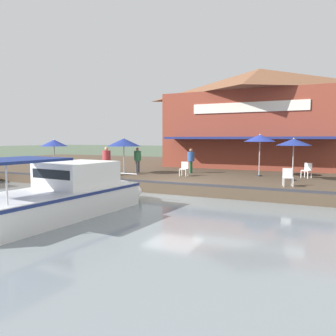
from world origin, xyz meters
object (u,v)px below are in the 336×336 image
cafe_chair_facing_river (82,165)px  patio_umbrella_mid_patio_left (260,138)px  waterfront_restaurant (258,117)px  cafe_chair_back_row_seat (184,168)px  cafe_chair_mid_patio (108,168)px  patio_umbrella_near_quay_edge (294,142)px  patio_umbrella_by_entrance (124,142)px  cafe_chair_under_first_umbrella (288,176)px  person_mid_patio (191,158)px  motorboat_mid_row (71,194)px  mooring_post (99,171)px  person_near_entrance (107,157)px  person_at_quay_edge (138,157)px  patio_umbrella_mid_patio_right (54,143)px  cafe_chair_beside_entrance (307,170)px

cafe_chair_facing_river → patio_umbrella_mid_patio_left: bearing=103.9°
waterfront_restaurant → cafe_chair_back_row_seat: 10.56m
cafe_chair_mid_patio → patio_umbrella_near_quay_edge: bearing=103.7°
patio_umbrella_by_entrance → cafe_chair_facing_river: (0.61, -2.93, -1.53)m
cafe_chair_under_first_umbrella → person_mid_patio: (-3.71, -6.34, 0.51)m
motorboat_mid_row → mooring_post: (-5.48, -2.84, 0.27)m
cafe_chair_mid_patio → person_near_entrance: size_ratio=0.49×
person_mid_patio → motorboat_mid_row: bearing=-3.8°
patio_umbrella_by_entrance → person_near_entrance: 1.58m
cafe_chair_under_first_umbrella → motorboat_mid_row: (6.86, -7.03, -0.31)m
waterfront_restaurant → person_at_quay_edge: 11.44m
patio_umbrella_by_entrance → cafe_chair_facing_river: patio_umbrella_by_entrance is taller
waterfront_restaurant → patio_umbrella_mid_patio_right: (10.65, -11.94, -2.10)m
patio_umbrella_mid_patio_left → cafe_chair_under_first_umbrella: patio_umbrella_mid_patio_left is taller
patio_umbrella_mid_patio_left → cafe_chair_beside_entrance: (-0.25, 2.64, -1.79)m
patio_umbrella_by_entrance → person_at_quay_edge: size_ratio=1.39×
patio_umbrella_mid_patio_right → cafe_chair_under_first_umbrella: size_ratio=2.61×
cafe_chair_beside_entrance → cafe_chair_back_row_seat: 7.07m
patio_umbrella_mid_patio_left → patio_umbrella_near_quay_edge: patio_umbrella_mid_patio_left is taller
patio_umbrella_near_quay_edge → cafe_chair_facing_river: bearing=-83.7°
motorboat_mid_row → patio_umbrella_by_entrance: bearing=-159.8°
waterfront_restaurant → cafe_chair_beside_entrance: 9.27m
cafe_chair_mid_patio → person_at_quay_edge: 2.54m
patio_umbrella_mid_patio_right → motorboat_mid_row: size_ratio=0.28×
patio_umbrella_near_quay_edge → cafe_chair_beside_entrance: patio_umbrella_near_quay_edge is taller
patio_umbrella_mid_patio_right → waterfront_restaurant: bearing=131.7°
patio_umbrella_by_entrance → person_at_quay_edge: bearing=141.0°
patio_umbrella_mid_patio_right → person_at_quay_edge: bearing=104.4°
waterfront_restaurant → cafe_chair_beside_entrance: (7.51, 4.11, -3.56)m
cafe_chair_beside_entrance → patio_umbrella_mid_patio_right: bearing=-78.9°
cafe_chair_mid_patio → cafe_chair_back_row_seat: (-1.97, 4.16, 0.00)m
waterfront_restaurant → patio_umbrella_mid_patio_right: 16.14m
patio_umbrella_mid_patio_left → patio_umbrella_near_quay_edge: (1.31, 1.99, -0.22)m
cafe_chair_beside_entrance → person_at_quay_edge: person_at_quay_edge is taller
patio_umbrella_by_entrance → person_near_entrance: bearing=-23.8°
patio_umbrella_mid_patio_right → cafe_chair_mid_patio: 5.42m
waterfront_restaurant → cafe_chair_under_first_umbrella: 12.55m
motorboat_mid_row → cafe_chair_beside_entrance: bearing=144.7°
waterfront_restaurant → cafe_chair_mid_patio: (11.56, -6.81, -3.56)m
patio_umbrella_mid_patio_left → person_near_entrance: patio_umbrella_mid_patio_left is taller
cafe_chair_facing_river → mooring_post: bearing=53.3°
patio_umbrella_mid_patio_left → person_mid_patio: size_ratio=1.58×
patio_umbrella_mid_patio_left → cafe_chair_under_first_umbrella: size_ratio=2.97×
waterfront_restaurant → person_near_entrance: bearing=-33.2°
patio_umbrella_mid_patio_left → cafe_chair_under_first_umbrella: 4.62m
cafe_chair_facing_river → patio_umbrella_mid_patio_right: bearing=-86.3°
cafe_chair_facing_river → cafe_chair_back_row_seat: bearing=97.5°
cafe_chair_under_first_umbrella → cafe_chair_back_row_seat: bearing=-107.8°
mooring_post → motorboat_mid_row: bearing=27.4°
patio_umbrella_mid_patio_right → cafe_chair_beside_entrance: size_ratio=2.61×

